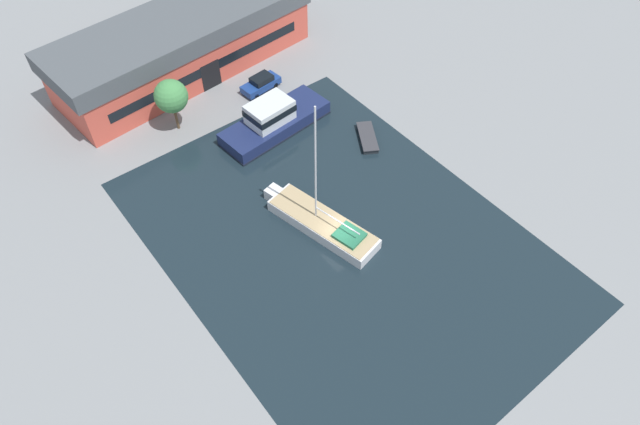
{
  "coord_description": "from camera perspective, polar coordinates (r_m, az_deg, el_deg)",
  "views": [
    {
      "loc": [
        -20.15,
        -22.8,
        39.32
      ],
      "look_at": [
        0.0,
        2.86,
        1.0
      ],
      "focal_mm": 32.0,
      "sensor_mm": 36.0,
      "label": 1
    }
  ],
  "objects": [
    {
      "name": "parked_car",
      "position": [
        64.61,
        -5.92,
        12.73
      ],
      "size": [
        4.64,
        2.35,
        1.63
      ],
      "rotation": [
        0.0,
        0.0,
        1.68
      ],
      "color": "navy",
      "rests_on": "ground"
    },
    {
      "name": "motor_cruiser",
      "position": [
        58.94,
        -4.68,
        9.22
      ],
      "size": [
        12.18,
        5.33,
        3.6
      ],
      "rotation": [
        0.0,
        0.0,
        1.66
      ],
      "color": "#19234C",
      "rests_on": "water_canal"
    },
    {
      "name": "quay_tree_near_building",
      "position": [
        59.01,
        -14.67,
        11.18
      ],
      "size": [
        3.35,
        3.35,
        5.79
      ],
      "color": "brown",
      "rests_on": "ground"
    },
    {
      "name": "small_dinghy",
      "position": [
        58.43,
        4.77,
        7.46
      ],
      "size": [
        3.63,
        4.62,
        0.53
      ],
      "rotation": [
        0.0,
        0.0,
        2.6
      ],
      "color": "#23282D",
      "rests_on": "water_canal"
    },
    {
      "name": "sailboat_moored",
      "position": [
        49.98,
        0.15,
        -1.03
      ],
      "size": [
        5.19,
        11.88,
        13.29
      ],
      "rotation": [
        0.0,
        0.0,
        0.22
      ],
      "color": "silver",
      "rests_on": "water_canal"
    },
    {
      "name": "warehouse_building",
      "position": [
        67.75,
        -13.53,
        16.09
      ],
      "size": [
        30.53,
        12.57,
        6.52
      ],
      "rotation": [
        0.0,
        0.0,
        0.09
      ],
      "color": "#C64C3D",
      "rests_on": "ground"
    },
    {
      "name": "water_canal",
      "position": [
        49.71,
        2.04,
        -2.72
      ],
      "size": [
        27.36,
        38.12,
        0.01
      ],
      "primitive_type": "cube",
      "color": "black",
      "rests_on": "ground"
    },
    {
      "name": "ground_plane",
      "position": [
        49.72,
        2.04,
        -2.72
      ],
      "size": [
        440.0,
        440.0,
        0.0
      ],
      "primitive_type": "plane",
      "color": "gray"
    }
  ]
}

